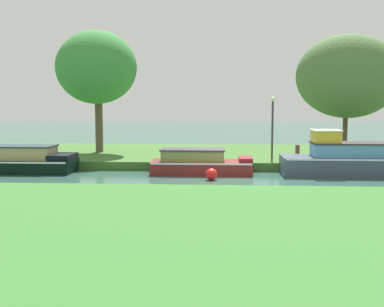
{
  "coord_description": "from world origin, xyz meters",
  "views": [
    {
      "loc": [
        -0.07,
        -20.09,
        3.13
      ],
      "look_at": [
        -1.45,
        1.2,
        0.9
      ],
      "focal_mm": 45.75,
      "sensor_mm": 36.0,
      "label": 1
    }
  ],
  "objects_px": {
    "maroon_barge": "(200,163)",
    "slate_narrowboat": "(375,160)",
    "channel_buoy": "(211,174)",
    "black_cruiser": "(12,161)",
    "willow_tree_centre": "(348,76)",
    "mooring_post_near": "(297,153)",
    "lamp_post": "(273,120)",
    "willow_tree_left": "(96,68)"
  },
  "relations": [
    {
      "from": "willow_tree_left",
      "to": "channel_buoy",
      "type": "height_order",
      "value": "willow_tree_left"
    },
    {
      "from": "willow_tree_centre",
      "to": "mooring_post_near",
      "type": "height_order",
      "value": "willow_tree_centre"
    },
    {
      "from": "slate_narrowboat",
      "to": "black_cruiser",
      "type": "distance_m",
      "value": 15.98
    },
    {
      "from": "maroon_barge",
      "to": "channel_buoy",
      "type": "xyz_separation_m",
      "value": [
        0.53,
        -1.74,
        -0.23
      ]
    },
    {
      "from": "black_cruiser",
      "to": "willow_tree_centre",
      "type": "height_order",
      "value": "willow_tree_centre"
    },
    {
      "from": "maroon_barge",
      "to": "mooring_post_near",
      "type": "distance_m",
      "value": 4.69
    },
    {
      "from": "maroon_barge",
      "to": "willow_tree_centre",
      "type": "xyz_separation_m",
      "value": [
        7.64,
        5.52,
        4.05
      ]
    },
    {
      "from": "willow_tree_centre",
      "to": "lamp_post",
      "type": "bearing_deg",
      "value": -147.15
    },
    {
      "from": "channel_buoy",
      "to": "mooring_post_near",
      "type": "bearing_deg",
      "value": 39.67
    },
    {
      "from": "black_cruiser",
      "to": "willow_tree_centre",
      "type": "relative_size",
      "value": 0.91
    },
    {
      "from": "willow_tree_left",
      "to": "channel_buoy",
      "type": "xyz_separation_m",
      "value": [
        6.39,
        -6.69,
        -4.75
      ]
    },
    {
      "from": "slate_narrowboat",
      "to": "mooring_post_near",
      "type": "bearing_deg",
      "value": 153.86
    },
    {
      "from": "slate_narrowboat",
      "to": "channel_buoy",
      "type": "height_order",
      "value": "slate_narrowboat"
    },
    {
      "from": "black_cruiser",
      "to": "lamp_post",
      "type": "bearing_deg",
      "value": 13.18
    },
    {
      "from": "maroon_barge",
      "to": "black_cruiser",
      "type": "relative_size",
      "value": 0.76
    },
    {
      "from": "willow_tree_left",
      "to": "willow_tree_centre",
      "type": "bearing_deg",
      "value": 2.43
    },
    {
      "from": "willow_tree_centre",
      "to": "black_cruiser",
      "type": "bearing_deg",
      "value": -161.09
    },
    {
      "from": "black_cruiser",
      "to": "willow_tree_centre",
      "type": "distance_m",
      "value": 17.51
    },
    {
      "from": "slate_narrowboat",
      "to": "willow_tree_left",
      "type": "distance_m",
      "value": 14.87
    },
    {
      "from": "willow_tree_centre",
      "to": "lamp_post",
      "type": "distance_m",
      "value": 5.52
    },
    {
      "from": "slate_narrowboat",
      "to": "mooring_post_near",
      "type": "relative_size",
      "value": 10.03
    },
    {
      "from": "willow_tree_left",
      "to": "slate_narrowboat",
      "type": "bearing_deg",
      "value": -20.36
    },
    {
      "from": "willow_tree_centre",
      "to": "lamp_post",
      "type": "xyz_separation_m",
      "value": [
        -4.25,
        -2.74,
        -2.23
      ]
    },
    {
      "from": "willow_tree_left",
      "to": "lamp_post",
      "type": "height_order",
      "value": "willow_tree_left"
    },
    {
      "from": "slate_narrowboat",
      "to": "willow_tree_centre",
      "type": "bearing_deg",
      "value": 88.47
    },
    {
      "from": "willow_tree_left",
      "to": "lamp_post",
      "type": "distance_m",
      "value": 9.87
    },
    {
      "from": "maroon_barge",
      "to": "slate_narrowboat",
      "type": "xyz_separation_m",
      "value": [
        7.49,
        0.0,
        0.22
      ]
    },
    {
      "from": "mooring_post_near",
      "to": "black_cruiser",
      "type": "bearing_deg",
      "value": -173.38
    },
    {
      "from": "lamp_post",
      "to": "channel_buoy",
      "type": "xyz_separation_m",
      "value": [
        -2.86,
        -4.52,
        -2.05
      ]
    },
    {
      "from": "black_cruiser",
      "to": "maroon_barge",
      "type": "bearing_deg",
      "value": -0.0
    },
    {
      "from": "slate_narrowboat",
      "to": "lamp_post",
      "type": "bearing_deg",
      "value": 145.84
    },
    {
      "from": "maroon_barge",
      "to": "black_cruiser",
      "type": "height_order",
      "value": "black_cruiser"
    },
    {
      "from": "lamp_post",
      "to": "maroon_barge",
      "type": "bearing_deg",
      "value": -140.63
    },
    {
      "from": "lamp_post",
      "to": "slate_narrowboat",
      "type": "bearing_deg",
      "value": -34.16
    },
    {
      "from": "slate_narrowboat",
      "to": "channel_buoy",
      "type": "xyz_separation_m",
      "value": [
        -6.96,
        -1.74,
        -0.44
      ]
    },
    {
      "from": "black_cruiser",
      "to": "mooring_post_near",
      "type": "distance_m",
      "value": 13.01
    },
    {
      "from": "willow_tree_left",
      "to": "black_cruiser",
      "type": "bearing_deg",
      "value": -118.0
    },
    {
      "from": "slate_narrowboat",
      "to": "willow_tree_left",
      "type": "xyz_separation_m",
      "value": [
        -13.35,
        4.95,
        4.3
      ]
    },
    {
      "from": "maroon_barge",
      "to": "willow_tree_left",
      "type": "bearing_deg",
      "value": 139.78
    },
    {
      "from": "maroon_barge",
      "to": "lamp_post",
      "type": "bearing_deg",
      "value": 39.37
    },
    {
      "from": "black_cruiser",
      "to": "willow_tree_left",
      "type": "bearing_deg",
      "value": 62.0
    },
    {
      "from": "lamp_post",
      "to": "channel_buoy",
      "type": "bearing_deg",
      "value": -122.31
    }
  ]
}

